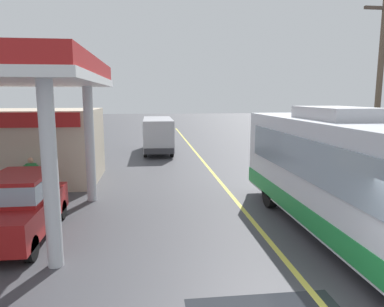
{
  "coord_description": "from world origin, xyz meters",
  "views": [
    {
      "loc": [
        -3.24,
        -4.64,
        3.98
      ],
      "look_at": [
        -1.5,
        10.0,
        1.6
      ],
      "focal_mm": 32.97,
      "sensor_mm": 36.0,
      "label": 1
    }
  ],
  "objects_px": {
    "minibus_opposing_lane": "(158,132)",
    "car_at_pump": "(20,203)",
    "pedestrian_near_pump": "(32,176)",
    "coach_bus_main": "(352,181)"
  },
  "relations": [
    {
      "from": "car_at_pump",
      "to": "minibus_opposing_lane",
      "type": "distance_m",
      "value": 15.82
    },
    {
      "from": "coach_bus_main",
      "to": "minibus_opposing_lane",
      "type": "height_order",
      "value": "coach_bus_main"
    },
    {
      "from": "pedestrian_near_pump",
      "to": "coach_bus_main",
      "type": "bearing_deg",
      "value": -28.11
    },
    {
      "from": "car_at_pump",
      "to": "pedestrian_near_pump",
      "type": "relative_size",
      "value": 2.53
    },
    {
      "from": "car_at_pump",
      "to": "pedestrian_near_pump",
      "type": "bearing_deg",
      "value": 103.32
    },
    {
      "from": "car_at_pump",
      "to": "minibus_opposing_lane",
      "type": "xyz_separation_m",
      "value": [
        4.23,
        15.24,
        0.46
      ]
    },
    {
      "from": "car_at_pump",
      "to": "coach_bus_main",
      "type": "bearing_deg",
      "value": -8.85
    },
    {
      "from": "minibus_opposing_lane",
      "to": "pedestrian_near_pump",
      "type": "height_order",
      "value": "minibus_opposing_lane"
    },
    {
      "from": "minibus_opposing_lane",
      "to": "car_at_pump",
      "type": "bearing_deg",
      "value": -105.51
    },
    {
      "from": "coach_bus_main",
      "to": "car_at_pump",
      "type": "xyz_separation_m",
      "value": [
        -9.08,
        1.41,
        -0.71
      ]
    }
  ]
}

